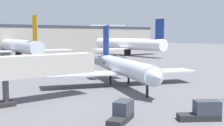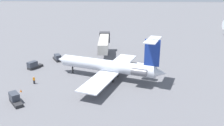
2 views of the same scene
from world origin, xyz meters
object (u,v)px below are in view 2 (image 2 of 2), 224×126
object	(u,v)px
baggage_tug_trailing	(57,58)
baggage_tug_spare	(34,65)
jet_bridge	(104,42)
baggage_tug_lead	(15,99)
traffic_cone_near	(21,91)
ground_crew_marshaller	(34,80)
regional_jet	(111,66)

from	to	relation	value
baggage_tug_trailing	baggage_tug_spare	xyz separation A→B (m)	(6.48, -4.38, 0.00)
jet_bridge	baggage_tug_lead	xyz separation A→B (m)	(29.43, -13.84, -3.50)
traffic_cone_near	baggage_tug_lead	bearing A→B (deg)	11.31
baggage_tug_spare	jet_bridge	bearing A→B (deg)	123.53
baggage_tug_lead	baggage_tug_spare	distance (m)	18.41
baggage_tug_trailing	ground_crew_marshaller	bearing A→B (deg)	-2.92
ground_crew_marshaller	baggage_tug_trailing	distance (m)	15.96
ground_crew_marshaller	baggage_tug_spare	world-z (taller)	baggage_tug_spare
regional_jet	baggage_tug_lead	distance (m)	21.06
jet_bridge	baggage_tug_trailing	size ratio (longest dim) A/B	3.97
ground_crew_marshaller	baggage_tug_lead	bearing A→B (deg)	-2.37
baggage_tug_trailing	baggage_tug_spare	bearing A→B (deg)	-34.05
baggage_tug_lead	traffic_cone_near	xyz separation A→B (m)	(-4.60, -0.92, -0.56)
traffic_cone_near	baggage_tug_spare	bearing A→B (deg)	-170.40
baggage_tug_lead	baggage_tug_trailing	distance (m)	24.64
ground_crew_marshaller	traffic_cone_near	world-z (taller)	ground_crew_marshaller
regional_jet	baggage_tug_lead	world-z (taller)	regional_jet
baggage_tug_spare	baggage_tug_trailing	bearing A→B (deg)	145.95
baggage_tug_trailing	traffic_cone_near	world-z (taller)	baggage_tug_trailing
regional_jet	baggage_tug_spare	world-z (taller)	regional_jet
ground_crew_marshaller	traffic_cone_near	size ratio (longest dim) A/B	3.07
regional_jet	baggage_tug_lead	size ratio (longest dim) A/B	6.49
regional_jet	jet_bridge	distance (m)	17.32
regional_jet	jet_bridge	xyz separation A→B (m)	(-17.01, -3.01, 1.19)
baggage_tug_lead	baggage_tug_trailing	xyz separation A→B (m)	(-24.61, 1.17, 0.00)
baggage_tug_spare	traffic_cone_near	bearing A→B (deg)	9.60
regional_jet	traffic_cone_near	bearing A→B (deg)	-66.27
baggage_tug_spare	baggage_tug_lead	bearing A→B (deg)	10.03
baggage_tug_lead	baggage_tug_trailing	bearing A→B (deg)	177.27
jet_bridge	baggage_tug_trailing	bearing A→B (deg)	-69.18
regional_jet	baggage_tug_spare	xyz separation A→B (m)	(-5.72, -20.06, -2.32)
jet_bridge	ground_crew_marshaller	world-z (taller)	jet_bridge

